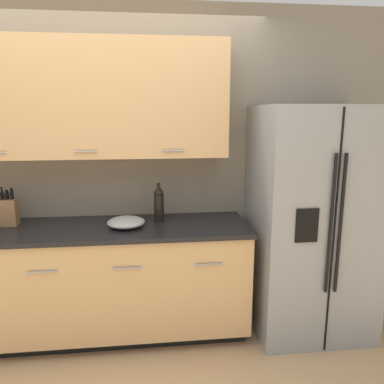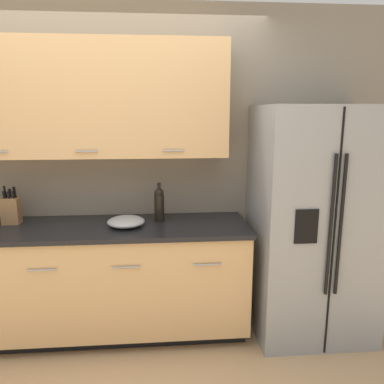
# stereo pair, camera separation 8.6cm
# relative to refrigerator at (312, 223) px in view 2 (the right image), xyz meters

# --- Properties ---
(wall_back) EXTENTS (10.00, 0.39, 2.60)m
(wall_back) POSITION_rel_refrigerator_xyz_m (-1.62, 0.35, 0.57)
(wall_back) COLOR gray
(wall_back) RESTS_ON ground_plane
(counter_unit) EXTENTS (2.40, 0.64, 0.91)m
(counter_unit) POSITION_rel_refrigerator_xyz_m (-1.72, 0.06, -0.44)
(counter_unit) COLOR black
(counter_unit) RESTS_ON ground_plane
(refrigerator) EXTENTS (0.90, 0.76, 1.81)m
(refrigerator) POSITION_rel_refrigerator_xyz_m (0.00, 0.00, 0.00)
(refrigerator) COLOR gray
(refrigerator) RESTS_ON ground_plane
(knife_block) EXTENTS (0.13, 0.10, 0.30)m
(knife_block) POSITION_rel_refrigerator_xyz_m (-2.34, 0.17, 0.11)
(knife_block) COLOR olive
(knife_block) RESTS_ON counter_unit
(wine_bottle) EXTENTS (0.08, 0.08, 0.31)m
(wine_bottle) POSITION_rel_refrigerator_xyz_m (-1.20, 0.15, 0.14)
(wine_bottle) COLOR black
(wine_bottle) RESTS_ON counter_unit
(mixing_bowl) EXTENTS (0.28, 0.28, 0.07)m
(mixing_bowl) POSITION_rel_refrigerator_xyz_m (-1.45, 0.02, 0.04)
(mixing_bowl) COLOR #A3A3A5
(mixing_bowl) RESTS_ON counter_unit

